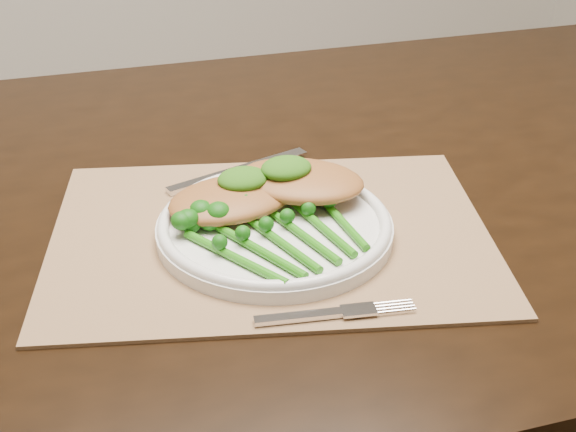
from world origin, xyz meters
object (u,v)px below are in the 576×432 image
object	(u,v)px
dinner_plate	(275,226)
broccolini_bundle	(288,236)
chicken_fillet_left	(231,199)
dining_table	(271,410)
placemat	(271,234)

from	to	relation	value
dinner_plate	broccolini_bundle	xyz separation A→B (m)	(0.00, -0.04, 0.01)
dinner_plate	chicken_fillet_left	world-z (taller)	chicken_fillet_left
dining_table	dinner_plate	world-z (taller)	dinner_plate
dinner_plate	chicken_fillet_left	xyz separation A→B (m)	(-0.03, 0.04, 0.02)
dining_table	dinner_plate	distance (m)	0.41
dinner_plate	placemat	bearing A→B (deg)	109.41
dinner_plate	broccolini_bundle	distance (m)	0.04
dining_table	dinner_plate	size ratio (longest dim) A/B	6.64
dining_table	chicken_fillet_left	size ratio (longest dim) A/B	11.84
placemat	broccolini_bundle	bearing A→B (deg)	-68.60
dining_table	chicken_fillet_left	xyz separation A→B (m)	(-0.07, -0.08, 0.41)
chicken_fillet_left	dinner_plate	bearing A→B (deg)	-58.28
chicken_fillet_left	broccolini_bundle	bearing A→B (deg)	-72.40
dinner_plate	broccolini_bundle	size ratio (longest dim) A/B	1.20
dinner_plate	dining_table	bearing A→B (deg)	74.02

